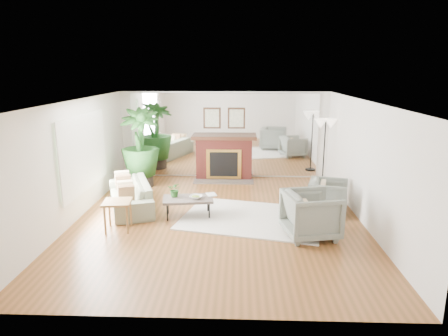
{
  "coord_description": "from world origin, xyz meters",
  "views": [
    {
      "loc": [
        0.42,
        -8.0,
        3.11
      ],
      "look_at": [
        0.1,
        0.6,
        0.98
      ],
      "focal_mm": 32.0,
      "sensor_mm": 36.0,
      "label": 1
    }
  ],
  "objects_px": {
    "potted_ficus": "(140,145)",
    "floor_lamp": "(325,129)",
    "sofa": "(130,195)",
    "armchair_front": "(311,214)",
    "side_table": "(117,206)",
    "fireplace": "(224,157)",
    "coffee_table": "(188,199)",
    "armchair_back": "(328,196)"
  },
  "relations": [
    {
      "from": "fireplace",
      "to": "armchair_back",
      "type": "distance_m",
      "value": 3.67
    },
    {
      "from": "side_table",
      "to": "armchair_front",
      "type": "bearing_deg",
      "value": -2.76
    },
    {
      "from": "coffee_table",
      "to": "floor_lamp",
      "type": "relative_size",
      "value": 0.61
    },
    {
      "from": "armchair_back",
      "to": "coffee_table",
      "type": "bearing_deg",
      "value": 112.9
    },
    {
      "from": "armchair_back",
      "to": "side_table",
      "type": "bearing_deg",
      "value": 120.94
    },
    {
      "from": "coffee_table",
      "to": "potted_ficus",
      "type": "height_order",
      "value": "potted_ficus"
    },
    {
      "from": "armchair_front",
      "to": "floor_lamp",
      "type": "xyz_separation_m",
      "value": [
        0.9,
        3.36,
        1.14
      ]
    },
    {
      "from": "coffee_table",
      "to": "potted_ficus",
      "type": "xyz_separation_m",
      "value": [
        -1.56,
        2.27,
        0.75
      ]
    },
    {
      "from": "fireplace",
      "to": "coffee_table",
      "type": "xyz_separation_m",
      "value": [
        -0.66,
        -3.12,
        -0.27
      ]
    },
    {
      "from": "sofa",
      "to": "side_table",
      "type": "distance_m",
      "value": 1.33
    },
    {
      "from": "coffee_table",
      "to": "armchair_back",
      "type": "bearing_deg",
      "value": 6.89
    },
    {
      "from": "armchair_front",
      "to": "side_table",
      "type": "distance_m",
      "value": 3.76
    },
    {
      "from": "side_table",
      "to": "armchair_back",
      "type": "bearing_deg",
      "value": 14.93
    },
    {
      "from": "coffee_table",
      "to": "floor_lamp",
      "type": "bearing_deg",
      "value": 35.41
    },
    {
      "from": "armchair_front",
      "to": "sofa",
      "type": "bearing_deg",
      "value": 57.37
    },
    {
      "from": "sofa",
      "to": "potted_ficus",
      "type": "xyz_separation_m",
      "value": [
        -0.15,
        1.75,
        0.83
      ]
    },
    {
      "from": "coffee_table",
      "to": "armchair_back",
      "type": "distance_m",
      "value": 3.1
    },
    {
      "from": "fireplace",
      "to": "sofa",
      "type": "height_order",
      "value": "fireplace"
    },
    {
      "from": "armchair_front",
      "to": "coffee_table",
      "type": "bearing_deg",
      "value": 56.95
    },
    {
      "from": "coffee_table",
      "to": "fireplace",
      "type": "bearing_deg",
      "value": 78.01
    },
    {
      "from": "coffee_table",
      "to": "armchair_front",
      "type": "relative_size",
      "value": 1.16
    },
    {
      "from": "fireplace",
      "to": "potted_ficus",
      "type": "relative_size",
      "value": 0.96
    },
    {
      "from": "coffee_table",
      "to": "side_table",
      "type": "height_order",
      "value": "side_table"
    },
    {
      "from": "coffee_table",
      "to": "armchair_front",
      "type": "xyz_separation_m",
      "value": [
        2.46,
        -0.97,
        0.06
      ]
    },
    {
      "from": "fireplace",
      "to": "armchair_front",
      "type": "relative_size",
      "value": 2.1
    },
    {
      "from": "floor_lamp",
      "to": "armchair_back",
      "type": "bearing_deg",
      "value": -98.08
    },
    {
      "from": "potted_ficus",
      "to": "floor_lamp",
      "type": "distance_m",
      "value": 4.94
    },
    {
      "from": "sofa",
      "to": "potted_ficus",
      "type": "bearing_deg",
      "value": 164.81
    },
    {
      "from": "armchair_front",
      "to": "side_table",
      "type": "bearing_deg",
      "value": 75.76
    },
    {
      "from": "side_table",
      "to": "floor_lamp",
      "type": "distance_m",
      "value": 5.74
    },
    {
      "from": "coffee_table",
      "to": "armchair_front",
      "type": "distance_m",
      "value": 2.65
    },
    {
      "from": "fireplace",
      "to": "sofa",
      "type": "distance_m",
      "value": 3.34
    },
    {
      "from": "potted_ficus",
      "to": "floor_lamp",
      "type": "relative_size",
      "value": 1.15
    },
    {
      "from": "side_table",
      "to": "floor_lamp",
      "type": "height_order",
      "value": "floor_lamp"
    },
    {
      "from": "armchair_front",
      "to": "side_table",
      "type": "xyz_separation_m",
      "value": [
        -3.75,
        0.18,
        0.06
      ]
    },
    {
      "from": "floor_lamp",
      "to": "potted_ficus",
      "type": "bearing_deg",
      "value": -178.62
    },
    {
      "from": "fireplace",
      "to": "side_table",
      "type": "bearing_deg",
      "value": -116.53
    },
    {
      "from": "fireplace",
      "to": "side_table",
      "type": "height_order",
      "value": "fireplace"
    },
    {
      "from": "armchair_back",
      "to": "floor_lamp",
      "type": "height_order",
      "value": "floor_lamp"
    },
    {
      "from": "side_table",
      "to": "floor_lamp",
      "type": "relative_size",
      "value": 0.33
    },
    {
      "from": "fireplace",
      "to": "armchair_back",
      "type": "relative_size",
      "value": 2.49
    },
    {
      "from": "fireplace",
      "to": "side_table",
      "type": "distance_m",
      "value": 4.38
    }
  ]
}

